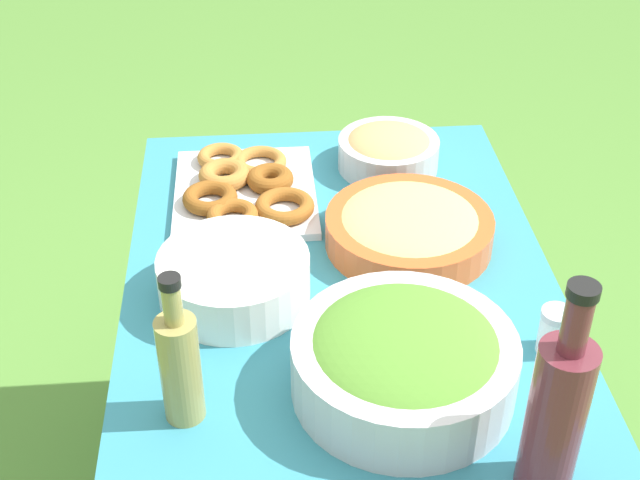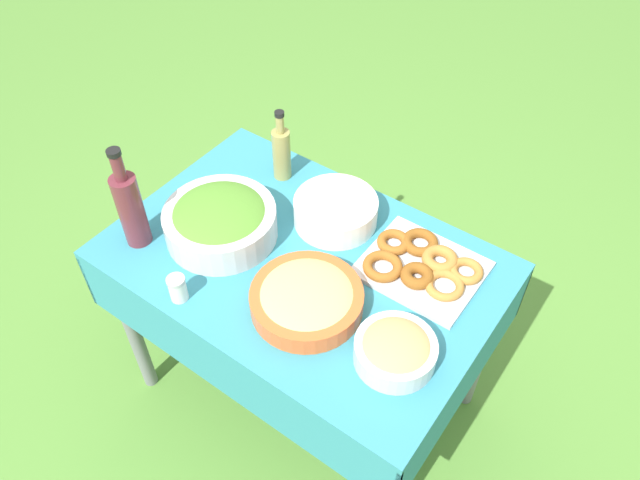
{
  "view_description": "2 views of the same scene",
  "coord_description": "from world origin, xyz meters",
  "px_view_note": "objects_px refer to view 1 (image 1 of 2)",
  "views": [
    {
      "loc": [
        -1.22,
        0.14,
        1.73
      ],
      "look_at": [
        0.07,
        0.03,
        0.8
      ],
      "focal_mm": 50.0,
      "sensor_mm": 36.0,
      "label": 1
    },
    {
      "loc": [
        0.76,
        -0.97,
        2.13
      ],
      "look_at": [
        0.05,
        0.02,
        0.85
      ],
      "focal_mm": 35.0,
      "sensor_mm": 36.0,
      "label": 2
    }
  ],
  "objects_px": {
    "pasta_bowl": "(409,227)",
    "donut_platter": "(244,188)",
    "wine_bottle": "(557,413)",
    "bread_bowl": "(388,150)",
    "olive_oil_bottle": "(180,364)",
    "plate_stack": "(234,278)",
    "salad_bowl": "(404,360)"
  },
  "relations": [
    {
      "from": "salad_bowl",
      "to": "bread_bowl",
      "type": "relative_size",
      "value": 1.6
    },
    {
      "from": "salad_bowl",
      "to": "wine_bottle",
      "type": "relative_size",
      "value": 0.99
    },
    {
      "from": "plate_stack",
      "to": "salad_bowl",
      "type": "bearing_deg",
      "value": -134.16
    },
    {
      "from": "donut_platter",
      "to": "plate_stack",
      "type": "xyz_separation_m",
      "value": [
        -0.32,
        0.02,
        0.02
      ]
    },
    {
      "from": "salad_bowl",
      "to": "plate_stack",
      "type": "bearing_deg",
      "value": 45.84
    },
    {
      "from": "salad_bowl",
      "to": "wine_bottle",
      "type": "bearing_deg",
      "value": -139.55
    },
    {
      "from": "olive_oil_bottle",
      "to": "wine_bottle",
      "type": "bearing_deg",
      "value": -108.88
    },
    {
      "from": "pasta_bowl",
      "to": "olive_oil_bottle",
      "type": "relative_size",
      "value": 1.22
    },
    {
      "from": "salad_bowl",
      "to": "pasta_bowl",
      "type": "relative_size",
      "value": 1.09
    },
    {
      "from": "pasta_bowl",
      "to": "donut_platter",
      "type": "height_order",
      "value": "pasta_bowl"
    },
    {
      "from": "salad_bowl",
      "to": "plate_stack",
      "type": "relative_size",
      "value": 1.3
    },
    {
      "from": "pasta_bowl",
      "to": "wine_bottle",
      "type": "distance_m",
      "value": 0.58
    },
    {
      "from": "donut_platter",
      "to": "olive_oil_bottle",
      "type": "xyz_separation_m",
      "value": [
        -0.59,
        0.1,
        0.08
      ]
    },
    {
      "from": "bread_bowl",
      "to": "pasta_bowl",
      "type": "bearing_deg",
      "value": 179.49
    },
    {
      "from": "donut_platter",
      "to": "plate_stack",
      "type": "relative_size",
      "value": 1.33
    },
    {
      "from": "donut_platter",
      "to": "plate_stack",
      "type": "distance_m",
      "value": 0.32
    },
    {
      "from": "plate_stack",
      "to": "bread_bowl",
      "type": "bearing_deg",
      "value": -38.38
    },
    {
      "from": "bread_bowl",
      "to": "salad_bowl",
      "type": "bearing_deg",
      "value": 173.63
    },
    {
      "from": "plate_stack",
      "to": "bread_bowl",
      "type": "height_order",
      "value": "same"
    },
    {
      "from": "plate_stack",
      "to": "wine_bottle",
      "type": "xyz_separation_m",
      "value": [
        -0.44,
        -0.42,
        0.09
      ]
    },
    {
      "from": "olive_oil_bottle",
      "to": "bread_bowl",
      "type": "relative_size",
      "value": 1.21
    },
    {
      "from": "salad_bowl",
      "to": "donut_platter",
      "type": "height_order",
      "value": "salad_bowl"
    },
    {
      "from": "olive_oil_bottle",
      "to": "wine_bottle",
      "type": "distance_m",
      "value": 0.52
    },
    {
      "from": "wine_bottle",
      "to": "bread_bowl",
      "type": "relative_size",
      "value": 1.62
    },
    {
      "from": "donut_platter",
      "to": "bread_bowl",
      "type": "xyz_separation_m",
      "value": [
        0.09,
        -0.31,
        0.02
      ]
    },
    {
      "from": "pasta_bowl",
      "to": "donut_platter",
      "type": "relative_size",
      "value": 0.9
    },
    {
      "from": "wine_bottle",
      "to": "bread_bowl",
      "type": "bearing_deg",
      "value": 6.0
    },
    {
      "from": "salad_bowl",
      "to": "bread_bowl",
      "type": "height_order",
      "value": "salad_bowl"
    },
    {
      "from": "donut_platter",
      "to": "olive_oil_bottle",
      "type": "distance_m",
      "value": 0.6
    },
    {
      "from": "pasta_bowl",
      "to": "olive_oil_bottle",
      "type": "distance_m",
      "value": 0.57
    },
    {
      "from": "plate_stack",
      "to": "bread_bowl",
      "type": "xyz_separation_m",
      "value": [
        0.41,
        -0.33,
        -0.0
      ]
    },
    {
      "from": "wine_bottle",
      "to": "bread_bowl",
      "type": "height_order",
      "value": "wine_bottle"
    }
  ]
}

